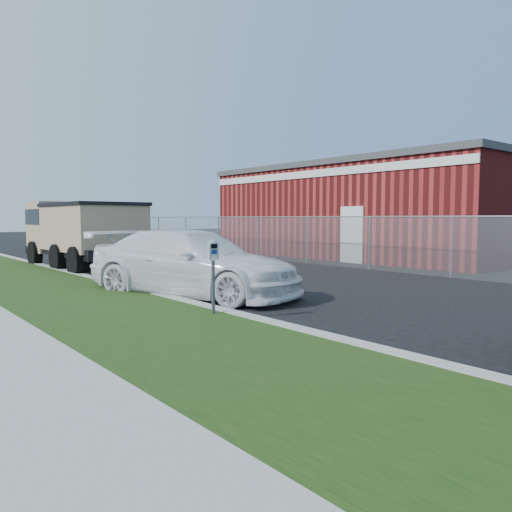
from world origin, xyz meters
TOP-DOWN VIEW (x-y plane):
  - ground at (0.00, 0.00)m, footprint 120.00×120.00m
  - streetside at (-5.57, 2.00)m, footprint 6.12×50.00m
  - chainlink_fence at (6.00, 7.00)m, footprint 0.06×30.06m
  - brick_building at (12.00, 8.00)m, footprint 9.20×14.20m
  - parking_meter at (-2.91, 0.29)m, footprint 0.20×0.15m
  - white_wagon at (-1.73, 2.96)m, footprint 3.74×5.55m
  - dump_truck at (-1.52, 10.45)m, footprint 2.46×6.01m

SIDE VIEW (x-z plane):
  - ground at x=0.00m, z-range 0.00..0.00m
  - streetside at x=-5.57m, z-range -0.01..0.14m
  - white_wagon at x=-1.73m, z-range 0.00..1.49m
  - parking_meter at x=-2.91m, z-range 0.40..1.67m
  - chainlink_fence at x=6.00m, z-range -13.74..16.26m
  - dump_truck at x=-1.52m, z-range 0.15..2.49m
  - brick_building at x=12.00m, z-range 0.04..4.21m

